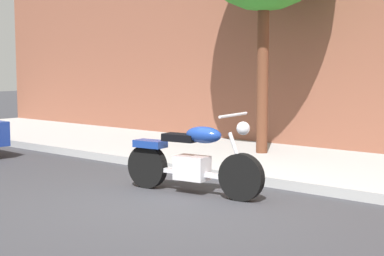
% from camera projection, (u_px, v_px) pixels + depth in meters
% --- Properties ---
extents(ground_plane, '(60.00, 60.00, 0.00)m').
position_uv_depth(ground_plane, '(171.00, 205.00, 7.23)').
color(ground_plane, '#38383D').
extents(sidewalk, '(21.26, 3.18, 0.14)m').
position_uv_depth(sidewalk, '(303.00, 165.00, 9.68)').
color(sidewalk, '#ACACAC').
rests_on(sidewalk, ground).
extents(motorcycle, '(2.09, 0.70, 1.11)m').
position_uv_depth(motorcycle, '(192.00, 161.00, 7.79)').
color(motorcycle, black).
rests_on(motorcycle, ground).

